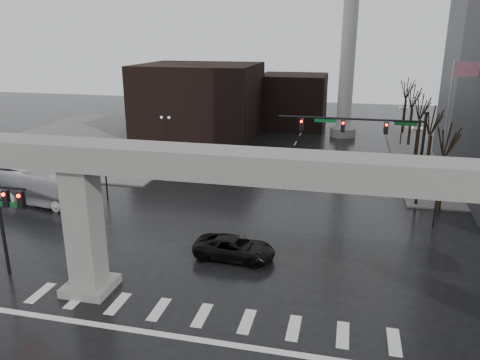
{
  "coord_description": "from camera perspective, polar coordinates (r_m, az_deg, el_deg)",
  "views": [
    {
      "loc": [
        6.78,
        -21.11,
        14.07
      ],
      "look_at": [
        -0.19,
        8.45,
        4.5
      ],
      "focal_mm": 35.0,
      "sensor_mm": 36.0,
      "label": 1
    }
  ],
  "objects": [
    {
      "name": "pickup_truck",
      "position": [
        30.66,
        -0.67,
        -8.29
      ],
      "size": [
        5.41,
        2.7,
        1.47
      ],
      "primitive_type": "imported",
      "rotation": [
        0.0,
        0.0,
        1.52
      ],
      "color": "black",
      "rests_on": "ground"
    },
    {
      "name": "tree_right_0",
      "position": [
        41.45,
        23.49,
        0.21
      ],
      "size": [
        1.09,
        1.58,
        7.5
      ],
      "color": "black",
      "rests_on": "ground"
    },
    {
      "name": "lamp_left_2",
      "position": [
        67.13,
        -4.54,
        8.36
      ],
      "size": [
        1.22,
        0.32,
        5.11
      ],
      "color": "black",
      "rests_on": "ground"
    },
    {
      "name": "signal_mast_arm",
      "position": [
        40.81,
        16.16,
        5.15
      ],
      "size": [
        12.12,
        0.43,
        8.0
      ],
      "color": "black",
      "rests_on": "ground"
    },
    {
      "name": "lamp_right_2",
      "position": [
        64.35,
        19.22,
        7.05
      ],
      "size": [
        1.22,
        0.32,
        5.11
      ],
      "color": "black",
      "rests_on": "ground"
    },
    {
      "name": "tree_right_4",
      "position": [
        72.39,
        19.44,
        7.75
      ],
      "size": [
        1.12,
        1.69,
        8.19
      ],
      "color": "black",
      "rests_on": "ground"
    },
    {
      "name": "tree_right_3",
      "position": [
        64.56,
        20.09,
        6.54
      ],
      "size": [
        1.11,
        1.66,
        8.02
      ],
      "color": "black",
      "rests_on": "ground"
    },
    {
      "name": "tree_right_2",
      "position": [
        56.78,
        20.92,
        5.01
      ],
      "size": [
        1.1,
        1.63,
        7.85
      ],
      "color": "black",
      "rests_on": "ground"
    },
    {
      "name": "far_car",
      "position": [
        50.19,
        5.59,
        1.89
      ],
      "size": [
        1.54,
        3.77,
        1.28
      ],
      "primitive_type": "imported",
      "rotation": [
        0.0,
        0.0,
        0.01
      ],
      "color": "black",
      "rests_on": "ground"
    },
    {
      "name": "tree_right_1",
      "position": [
        49.06,
        22.01,
        2.98
      ],
      "size": [
        1.09,
        1.61,
        7.67
      ],
      "color": "black",
      "rests_on": "ground"
    },
    {
      "name": "lamp_right_1",
      "position": [
        50.69,
        20.63,
        4.3
      ],
      "size": [
        1.22,
        0.32,
        5.11
      ],
      "color": "black",
      "rests_on": "ground"
    },
    {
      "name": "signal_left_pole",
      "position": [
        30.48,
        -26.47,
        -3.58
      ],
      "size": [
        2.3,
        0.3,
        6.0
      ],
      "color": "black",
      "rests_on": "ground"
    },
    {
      "name": "smokestack",
      "position": [
        67.12,
        13.15,
        16.45
      ],
      "size": [
        3.6,
        3.6,
        30.0
      ],
      "color": "#B9B9B5",
      "rests_on": "ground"
    },
    {
      "name": "building_far_left",
      "position": [
        67.06,
        -4.98,
        9.66
      ],
      "size": [
        16.0,
        14.0,
        10.0
      ],
      "primitive_type": "cube",
      "color": "black",
      "rests_on": "ground"
    },
    {
      "name": "sidewalk_nw",
      "position": [
        67.32,
        -16.27,
        4.79
      ],
      "size": [
        28.0,
        36.0,
        0.15
      ],
      "primitive_type": "cube",
      "color": "slate",
      "rests_on": "ground"
    },
    {
      "name": "city_bus",
      "position": [
        43.67,
        -23.33,
        -0.65
      ],
      "size": [
        11.36,
        4.56,
        3.08
      ],
      "primitive_type": "imported",
      "rotation": [
        0.0,
        0.0,
        1.39
      ],
      "color": "silver",
      "rests_on": "ground"
    },
    {
      "name": "ground",
      "position": [
        26.26,
        -3.96,
        -14.95
      ],
      "size": [
        160.0,
        160.0,
        0.0
      ],
      "primitive_type": "plane",
      "color": "black",
      "rests_on": "ground"
    },
    {
      "name": "lamp_right_0",
      "position": [
        37.29,
        23.05,
        -0.46
      ],
      "size": [
        1.22,
        0.32,
        5.11
      ],
      "color": "black",
      "rests_on": "ground"
    },
    {
      "name": "building_far_mid",
      "position": [
        74.32,
        6.45,
        9.6
      ],
      "size": [
        10.0,
        10.0,
        8.0
      ],
      "primitive_type": "cube",
      "color": "black",
      "rests_on": "ground"
    },
    {
      "name": "flagpole_assembly",
      "position": [
        44.43,
        24.38,
        7.49
      ],
      "size": [
        2.06,
        0.12,
        12.0
      ],
      "color": "silver",
      "rests_on": "ground"
    },
    {
      "name": "lamp_left_0",
      "position": [
        41.91,
        -16.19,
        2.14
      ],
      "size": [
        1.22,
        0.32,
        5.11
      ],
      "color": "black",
      "rests_on": "ground"
    },
    {
      "name": "elevated_guideway",
      "position": [
        22.97,
        -1.3,
        -0.75
      ],
      "size": [
        48.0,
        2.6,
        8.7
      ],
      "color": "gray",
      "rests_on": "ground"
    },
    {
      "name": "lamp_left_1",
      "position": [
        54.18,
        -9.04,
        6.0
      ],
      "size": [
        1.22,
        0.32,
        5.11
      ],
      "color": "black",
      "rests_on": "ground"
    }
  ]
}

